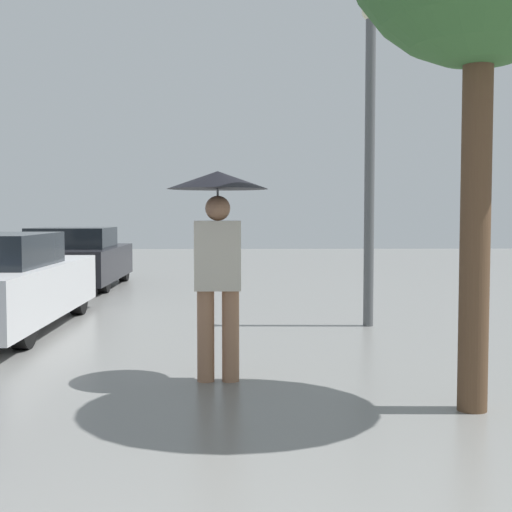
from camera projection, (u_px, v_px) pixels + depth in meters
The scene contains 3 objects.
pedestrian at pixel (218, 226), 6.42m from camera, with size 0.92×0.92×1.91m.
parked_car_farthest at pixel (75, 259), 14.83m from camera, with size 1.82×3.83×1.24m.
street_lamp at pixel (370, 147), 9.55m from camera, with size 0.25×0.25×4.33m.
Camera 1 is at (0.09, -0.60, 1.53)m, focal length 50.00 mm.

